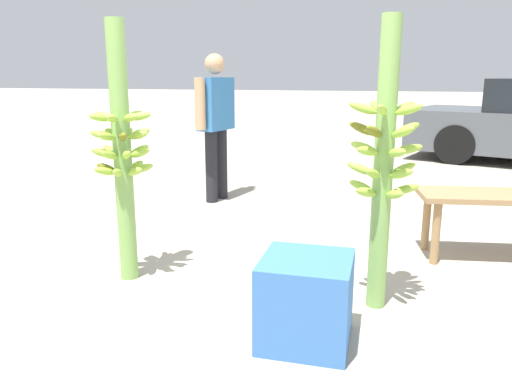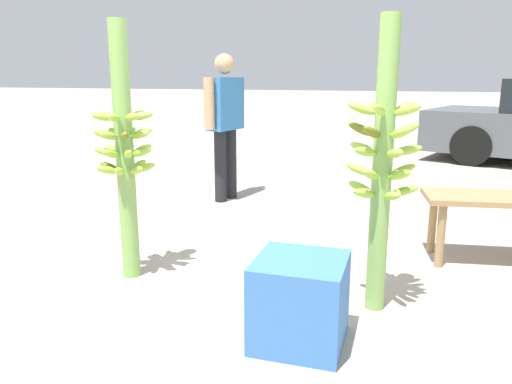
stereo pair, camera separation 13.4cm
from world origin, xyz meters
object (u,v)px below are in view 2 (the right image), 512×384
at_px(banana_stalk_center, 382,164).
at_px(produce_crate, 300,301).
at_px(vendor_person, 225,116).
at_px(market_bench, 505,207).
at_px(banana_stalk_left, 125,151).

distance_m(banana_stalk_center, produce_crate, 0.90).
relative_size(vendor_person, produce_crate, 3.46).
distance_m(market_bench, produce_crate, 1.95).
xyz_separation_m(banana_stalk_left, market_bench, (2.48, 1.02, -0.45)).
xyz_separation_m(banana_stalk_left, banana_stalk_center, (1.65, -0.01, 0.00)).
xyz_separation_m(banana_stalk_center, vendor_person, (-1.77, 2.23, 0.05)).
bearing_deg(banana_stalk_left, banana_stalk_center, -0.36).
relative_size(banana_stalk_left, vendor_person, 1.08).
bearing_deg(vendor_person, market_bench, 79.02).
relative_size(banana_stalk_left, market_bench, 1.45).
bearing_deg(market_bench, vendor_person, 146.93).
bearing_deg(market_bench, banana_stalk_center, -137.28).
xyz_separation_m(banana_stalk_center, produce_crate, (-0.35, -0.51, -0.65)).
bearing_deg(banana_stalk_center, market_bench, 51.03).
height_order(banana_stalk_center, produce_crate, banana_stalk_center).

